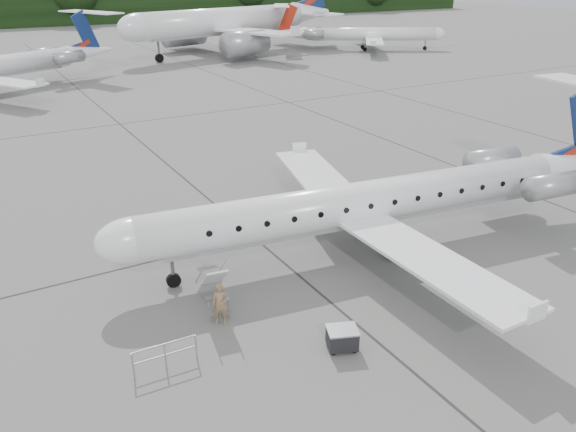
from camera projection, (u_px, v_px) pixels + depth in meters
ground at (429, 265)px, 26.03m from camera, size 320.00×320.00×0.00m
treeline at (30, 8)px, 127.19m from camera, size 260.00×4.00×8.00m
main_regional_jet at (364, 183)px, 26.06m from camera, size 29.69×23.15×6.99m
airstair at (211, 283)px, 22.44m from camera, size 1.15×2.34×2.19m
passenger at (220, 304)px, 21.45m from camera, size 0.77×0.68×1.76m
safety_railing at (165, 356)px, 19.17m from camera, size 2.20×0.18×1.00m
baggage_cart at (342, 338)px, 20.17m from camera, size 1.29×1.17×0.91m
bg_narrowbody at (224, 8)px, 85.91m from camera, size 44.11×36.22×13.84m
bg_regional_right at (371, 27)px, 91.59m from camera, size 33.44×30.55×7.16m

